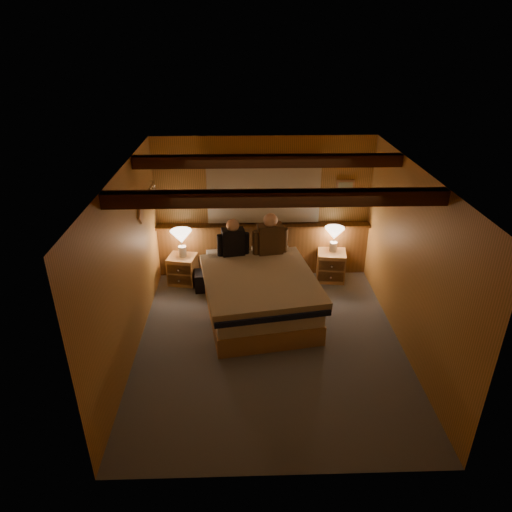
{
  "coord_description": "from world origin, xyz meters",
  "views": [
    {
      "loc": [
        -0.35,
        -5.11,
        3.88
      ],
      "look_at": [
        -0.18,
        0.4,
        1.14
      ],
      "focal_mm": 32.0,
      "sensor_mm": 36.0,
      "label": 1
    }
  ],
  "objects_px": {
    "bed": "(258,293)",
    "person_left": "(233,240)",
    "nightstand_right": "(331,266)",
    "lamp_right": "(334,235)",
    "lamp_left": "(181,238)",
    "person_right": "(270,237)",
    "nightstand_left": "(183,269)",
    "duffel_bag": "(211,280)"
  },
  "relations": [
    {
      "from": "nightstand_left",
      "to": "person_right",
      "type": "distance_m",
      "value": 1.65
    },
    {
      "from": "nightstand_right",
      "to": "person_left",
      "type": "relative_size",
      "value": 0.84
    },
    {
      "from": "nightstand_right",
      "to": "person_left",
      "type": "bearing_deg",
      "value": -159.43
    },
    {
      "from": "lamp_left",
      "to": "person_right",
      "type": "xyz_separation_m",
      "value": [
        1.44,
        -0.33,
        0.15
      ]
    },
    {
      "from": "lamp_right",
      "to": "person_right",
      "type": "height_order",
      "value": "person_right"
    },
    {
      "from": "nightstand_left",
      "to": "nightstand_right",
      "type": "bearing_deg",
      "value": 11.93
    },
    {
      "from": "nightstand_right",
      "to": "person_right",
      "type": "relative_size",
      "value": 0.76
    },
    {
      "from": "person_left",
      "to": "duffel_bag",
      "type": "bearing_deg",
      "value": 155.35
    },
    {
      "from": "nightstand_left",
      "to": "lamp_right",
      "type": "height_order",
      "value": "lamp_right"
    },
    {
      "from": "bed",
      "to": "person_left",
      "type": "relative_size",
      "value": 3.6
    },
    {
      "from": "bed",
      "to": "lamp_left",
      "type": "height_order",
      "value": "lamp_left"
    },
    {
      "from": "lamp_left",
      "to": "lamp_right",
      "type": "height_order",
      "value": "lamp_left"
    },
    {
      "from": "nightstand_left",
      "to": "duffel_bag",
      "type": "height_order",
      "value": "nightstand_left"
    },
    {
      "from": "person_right",
      "to": "nightstand_right",
      "type": "bearing_deg",
      "value": 7.17
    },
    {
      "from": "lamp_left",
      "to": "person_right",
      "type": "relative_size",
      "value": 0.66
    },
    {
      "from": "lamp_left",
      "to": "person_left",
      "type": "relative_size",
      "value": 0.74
    },
    {
      "from": "person_left",
      "to": "nightstand_right",
      "type": "bearing_deg",
      "value": 3.17
    },
    {
      "from": "bed",
      "to": "nightstand_right",
      "type": "distance_m",
      "value": 1.65
    },
    {
      "from": "nightstand_right",
      "to": "person_left",
      "type": "distance_m",
      "value": 1.82
    },
    {
      "from": "bed",
      "to": "person_left",
      "type": "height_order",
      "value": "person_left"
    },
    {
      "from": "bed",
      "to": "person_left",
      "type": "xyz_separation_m",
      "value": [
        -0.37,
        0.66,
        0.57
      ]
    },
    {
      "from": "bed",
      "to": "duffel_bag",
      "type": "height_order",
      "value": "bed"
    },
    {
      "from": "bed",
      "to": "lamp_left",
      "type": "relative_size",
      "value": 4.89
    },
    {
      "from": "lamp_right",
      "to": "duffel_bag",
      "type": "xyz_separation_m",
      "value": [
        -2.07,
        -0.31,
        -0.65
      ]
    },
    {
      "from": "lamp_right",
      "to": "lamp_left",
      "type": "bearing_deg",
      "value": -178.86
    },
    {
      "from": "nightstand_left",
      "to": "person_right",
      "type": "xyz_separation_m",
      "value": [
        1.46,
        -0.3,
        0.72
      ]
    },
    {
      "from": "bed",
      "to": "nightstand_left",
      "type": "bearing_deg",
      "value": 131.81
    },
    {
      "from": "bed",
      "to": "lamp_right",
      "type": "distance_m",
      "value": 1.75
    },
    {
      "from": "person_left",
      "to": "lamp_left",
      "type": "bearing_deg",
      "value": 147.25
    },
    {
      "from": "bed",
      "to": "person_right",
      "type": "height_order",
      "value": "person_right"
    },
    {
      "from": "bed",
      "to": "nightstand_right",
      "type": "height_order",
      "value": "bed"
    },
    {
      "from": "lamp_left",
      "to": "duffel_bag",
      "type": "bearing_deg",
      "value": -29.4
    },
    {
      "from": "nightstand_left",
      "to": "person_left",
      "type": "xyz_separation_m",
      "value": [
        0.87,
        -0.34,
        0.69
      ]
    },
    {
      "from": "nightstand_right",
      "to": "lamp_left",
      "type": "relative_size",
      "value": 1.14
    },
    {
      "from": "bed",
      "to": "person_left",
      "type": "bearing_deg",
      "value": 110.0
    },
    {
      "from": "nightstand_right",
      "to": "person_right",
      "type": "distance_m",
      "value": 1.32
    },
    {
      "from": "nightstand_right",
      "to": "lamp_right",
      "type": "xyz_separation_m",
      "value": [
        0.03,
        0.05,
        0.56
      ]
    },
    {
      "from": "nightstand_right",
      "to": "person_right",
      "type": "bearing_deg",
      "value": -154.95
    },
    {
      "from": "bed",
      "to": "nightstand_left",
      "type": "relative_size",
      "value": 4.37
    },
    {
      "from": "nightstand_left",
      "to": "duffel_bag",
      "type": "relative_size",
      "value": 0.93
    },
    {
      "from": "nightstand_right",
      "to": "person_right",
      "type": "height_order",
      "value": "person_right"
    },
    {
      "from": "lamp_left",
      "to": "person_right",
      "type": "distance_m",
      "value": 1.49
    }
  ]
}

